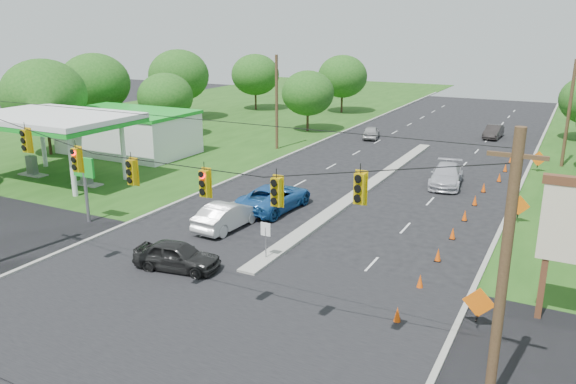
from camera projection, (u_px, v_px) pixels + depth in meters
The scene contains 39 objects.
ground at pixel (196, 311), 23.77m from camera, with size 160.00×160.00×0.00m, color black.
grass_left at pixel (68, 151), 54.09m from camera, with size 40.00×160.00×0.06m, color #1E4714.
cross_street at pixel (196, 311), 23.77m from camera, with size 160.00×14.00×0.02m, color black.
curb_left at pixel (299, 152), 53.74m from camera, with size 0.25×110.00×0.16m, color gray.
curb_right at pixel (525, 177), 44.76m from camera, with size 0.25×110.00×0.16m, color gray.
median at pixel (366, 188), 41.60m from camera, with size 1.00×34.00×0.18m, color gray.
median_sign at pixel (266, 234), 28.45m from camera, with size 0.55×0.06×2.05m.
signal_span at pixel (173, 205), 21.53m from camera, with size 25.60×0.32×9.00m.
utility_pole_far_left at pixel (277, 103), 53.52m from camera, with size 0.28×0.28×9.00m, color #422D1C.
utility_pole_far_right at pixel (569, 114), 46.65m from camera, with size 0.28×0.28×9.00m, color #422D1C.
gas_station at pixel (117, 129), 50.73m from camera, with size 18.40×19.70×5.20m.
cone_0 at pixel (397, 315), 22.72m from camera, with size 0.32×0.32×0.70m, color #E74E0A.
cone_1 at pixel (420, 281), 25.70m from camera, with size 0.32×0.32×0.70m, color #E74E0A.
cone_2 at pixel (438, 255), 28.67m from camera, with size 0.32×0.32×0.70m, color #E74E0A.
cone_3 at pixel (453, 233), 31.64m from camera, with size 0.32×0.32×0.70m, color #E74E0A.
cone_4 at pixel (465, 215), 34.61m from camera, with size 0.32×0.32×0.70m, color #E74E0A.
cone_5 at pixel (475, 200), 37.59m from camera, with size 0.32×0.32×0.70m, color #E74E0A.
cone_6 at pixel (484, 188), 40.56m from camera, with size 0.32×0.32×0.70m, color #E74E0A.
cone_7 at pixel (499, 177), 43.26m from camera, with size 0.32×0.32×0.70m, color #E74E0A.
cone_8 at pixel (505, 168), 46.24m from camera, with size 0.32×0.32×0.70m, color #E74E0A.
cone_9 at pixel (511, 159), 49.21m from camera, with size 0.32×0.32×0.70m, color #E74E0A.
cone_10 at pixel (515, 151), 52.18m from camera, with size 0.32×0.32×0.70m, color #E74E0A.
cone_11 at pixel (520, 145), 55.15m from camera, with size 0.32×0.32×0.70m, color #E74E0A.
work_sign_0 at pixel (479, 304), 22.05m from camera, with size 1.27×0.58×1.37m.
work_sign_1 at pixel (519, 206), 33.94m from camera, with size 1.27×0.58×1.37m.
work_sign_2 at pixel (538, 159), 45.83m from camera, with size 1.27×0.58×1.37m.
tree_1 at pixel (44, 95), 50.80m from camera, with size 7.56×7.56×8.82m.
tree_2 at pixel (165, 97), 59.57m from camera, with size 5.88×5.88×6.86m.
tree_3 at pixel (179, 75), 70.37m from camera, with size 7.56×7.56×8.82m.
tree_4 at pixel (255, 75), 78.96m from camera, with size 6.72×6.72×7.84m.
tree_5 at pixel (308, 93), 62.72m from camera, with size 5.88×5.88×6.86m.
tree_6 at pixel (342, 76), 76.18m from camera, with size 6.72×6.72×7.84m.
tree_14 at pixel (95, 83), 61.07m from camera, with size 7.56×7.56×8.82m.
black_sedan at pixel (177, 256), 27.57m from camera, with size 1.74×4.33×1.47m, color black.
white_sedan at pixel (227, 215), 33.23m from camera, with size 1.70×4.88×1.61m, color silver.
blue_pickup at pixel (275, 197), 36.63m from camera, with size 2.79×6.04×1.68m, color #1E579E.
silver_car_far at pixel (446, 175), 42.19m from camera, with size 2.21×5.44×1.58m, color silver.
silver_car_oncoming at pixel (371, 132), 59.82m from camera, with size 1.60×3.97×1.35m, color #9E9E9E.
dark_car_receding at pixel (493, 132), 59.94m from camera, with size 1.48×4.24×1.40m, color black.
Camera 1 is at (13.37, -17.10, 11.60)m, focal length 35.00 mm.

